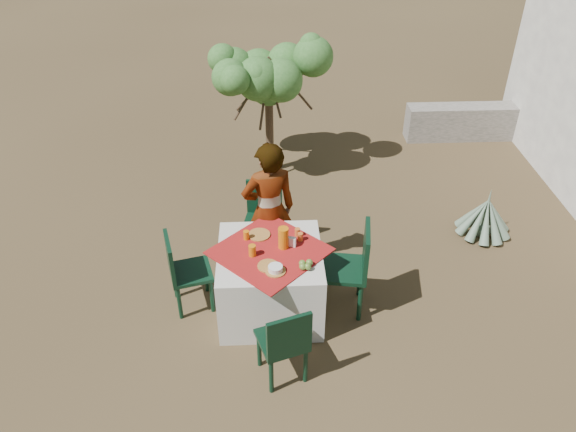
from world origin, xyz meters
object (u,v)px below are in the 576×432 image
object	(u,v)px
chair_near	(285,342)
chair_left	(183,269)
person	(269,211)
shrub_tree	(272,80)
chair_far	(263,215)
agave	(485,217)
juice_pitcher	(283,238)
table	(270,280)
chair_right	(352,265)

from	to	relation	value
chair_near	chair_left	size ratio (longest dim) A/B	0.98
person	shrub_tree	xyz separation A→B (m)	(0.10, 2.29, 0.56)
chair_far	agave	world-z (taller)	chair_far
agave	shrub_tree	bearing A→B (deg)	145.83
person	juice_pitcher	bearing A→B (deg)	87.50
chair_near	person	bearing A→B (deg)	-104.95
table	shrub_tree	size ratio (longest dim) A/B	0.75
table	chair_near	xyz separation A→B (m)	(0.11, -0.93, 0.10)
chair_far	juice_pitcher	distance (m)	1.04
chair_left	agave	xyz separation A→B (m)	(3.52, 1.12, -0.25)
chair_far	chair_left	bearing A→B (deg)	-121.06
chair_left	juice_pitcher	size ratio (longest dim) A/B	3.90
table	shrub_tree	distance (m)	3.08
chair_right	shrub_tree	world-z (taller)	shrub_tree
chair_far	agave	size ratio (longest dim) A/B	1.23
person	shrub_tree	bearing A→B (deg)	-107.53
table	person	xyz separation A→B (m)	(0.01, 0.63, 0.42)
person	shrub_tree	distance (m)	2.36
chair_left	person	size ratio (longest dim) A/B	0.55
chair_left	chair_right	size ratio (longest dim) A/B	0.88
juice_pitcher	person	bearing A→B (deg)	102.63
table	juice_pitcher	world-z (taller)	juice_pitcher
table	shrub_tree	world-z (taller)	shrub_tree
agave	chair_right	bearing A→B (deg)	-146.39
chair_right	agave	world-z (taller)	chair_right
chair_right	shrub_tree	distance (m)	3.12
chair_far	shrub_tree	distance (m)	2.12
chair_far	chair_near	size ratio (longest dim) A/B	1.02
chair_left	juice_pitcher	world-z (taller)	juice_pitcher
chair_right	agave	xyz separation A→B (m)	(1.82, 1.21, -0.31)
agave	chair_near	bearing A→B (deg)	-139.95
chair_right	person	xyz separation A→B (m)	(-0.82, 0.64, 0.25)
table	juice_pitcher	size ratio (longest dim) A/B	5.73
chair_near	shrub_tree	bearing A→B (deg)	-108.64
chair_right	person	size ratio (longest dim) A/B	0.62
table	chair_right	size ratio (longest dim) A/B	1.30
agave	chair_left	bearing A→B (deg)	-162.31
person	agave	bearing A→B (deg)	176.99
table	juice_pitcher	xyz separation A→B (m)	(0.14, 0.05, 0.50)
shrub_tree	agave	xyz separation A→B (m)	(2.54, -1.72, -1.12)
chair_right	chair_far	bearing A→B (deg)	-129.71
chair_far	chair_left	world-z (taller)	same
chair_right	agave	bearing A→B (deg)	132.51
chair_left	table	bearing A→B (deg)	-109.65
chair_far	juice_pitcher	xyz separation A→B (m)	(0.20, -0.94, 0.38)
chair_right	chair_left	bearing A→B (deg)	-83.99
chair_near	chair_left	xyz separation A→B (m)	(-0.99, 1.00, 0.01)
table	chair_left	world-z (taller)	chair_left
chair_near	agave	xyz separation A→B (m)	(2.53, 2.13, -0.24)
table	shrub_tree	xyz separation A→B (m)	(0.10, 2.92, 0.98)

